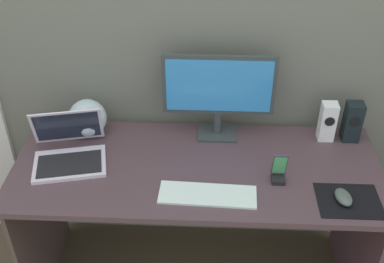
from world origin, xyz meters
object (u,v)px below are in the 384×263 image
Objects in this scene: fishbowl at (88,118)px; keyboard_external at (208,195)px; speaker_near_monitor at (328,122)px; laptop at (69,151)px; speaker_right at (352,122)px; monitor at (219,91)px; phone_in_dock at (279,171)px; mouse at (343,197)px.

keyboard_external is at bearing -35.60° from fishbowl.
speaker_near_monitor is 1.16m from laptop.
speaker_right is at bearing -0.01° from speaker_near_monitor.
laptop is at bearing -170.66° from speaker_right.
monitor is at bearing 179.17° from speaker_right.
speaker_near_monitor is at bearing 39.94° from keyboard_external.
laptop reaches higher than phone_in_dock.
speaker_right is 1.93× the size of mouse.
monitor is at bearing 128.74° from phone_in_dock.
laptop is (-0.64, -0.22, -0.19)m from monitor.
mouse is 0.72× the size of phone_in_dock.
keyboard_external is (-0.04, -0.42, -0.23)m from monitor.
speaker_right is 1.27m from laptop.
fishbowl is 1.29× the size of phone_in_dock.
keyboard_external is at bearing -18.76° from laptop.
phone_in_dock is at bearing -139.42° from speaker_right.
monitor is 0.62m from fishbowl.
phone_in_dock is (0.25, -0.32, -0.19)m from monitor.
laptop is at bearing -101.79° from fishbowl.
speaker_near_monitor is 1.36× the size of phone_in_dock.
laptop is 2.60× the size of phone_in_dock.
fishbowl is 0.91m from phone_in_dock.
keyboard_external is (-0.54, -0.41, -0.09)m from speaker_near_monitor.
speaker_right is at bearing -0.83° from monitor.
speaker_right is (0.61, -0.01, -0.14)m from monitor.
fishbowl is at bearing 146.77° from keyboard_external.
speaker_near_monitor is at bearing 51.20° from phone_in_dock.
mouse reaches higher than keyboard_external.
laptop is at bearing 157.97° from mouse.
laptop reaches higher than mouse.
laptop is 0.64m from keyboard_external.
speaker_right reaches higher than mouse.
mouse is at bearing -10.56° from laptop.
phone_in_dock is at bearing 143.75° from mouse.
speaker_near_monitor is 0.68m from keyboard_external.
speaker_right reaches higher than phone_in_dock.
speaker_near_monitor is 0.43m from mouse.
mouse is (1.10, -0.41, -0.06)m from fishbowl.
speaker_right is 0.44m from mouse.
laptop is 0.21m from fishbowl.
mouse is (0.53, -0.01, 0.02)m from keyboard_external.
monitor reaches higher than keyboard_external.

